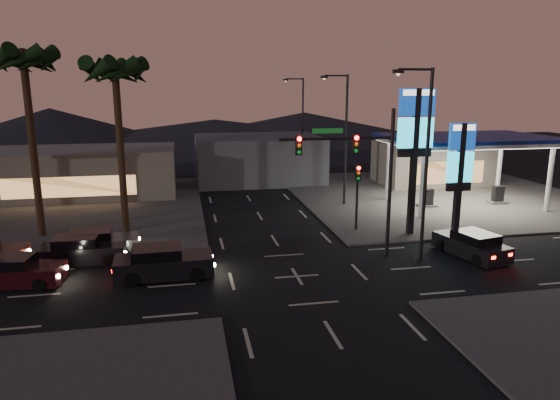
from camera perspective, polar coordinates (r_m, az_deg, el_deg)
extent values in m
plane|color=black|center=(24.70, 1.95, -8.73)|extent=(140.00, 140.00, 0.00)
cube|color=#47443F|center=(44.78, 17.51, 0.56)|extent=(24.00, 24.00, 0.12)
cube|color=#47443F|center=(40.88, -26.03, -1.27)|extent=(24.00, 24.00, 0.12)
cylinder|color=silver|center=(35.93, 16.01, 1.75)|extent=(0.36, 0.36, 5.00)
cylinder|color=silver|center=(41.42, 28.45, 2.10)|extent=(0.36, 0.36, 5.00)
cylinder|color=silver|center=(41.28, 12.27, 3.32)|extent=(0.36, 0.36, 5.00)
cylinder|color=silver|center=(46.13, 23.78, 3.50)|extent=(0.36, 0.36, 5.00)
cube|color=silver|center=(40.59, 20.67, 6.49)|extent=(12.00, 8.00, 0.50)
cube|color=white|center=(40.62, 20.64, 6.07)|extent=(11.60, 7.60, 0.06)
cube|color=navy|center=(40.58, 20.69, 6.70)|extent=(12.20, 8.20, 0.25)
cube|color=black|center=(39.78, 16.49, 0.25)|extent=(0.80, 0.50, 1.40)
cube|color=black|center=(42.86, 23.63, 0.57)|extent=(0.80, 0.50, 1.40)
cube|color=#726B5B|center=(49.72, 16.97, 4.03)|extent=(10.00, 6.00, 4.00)
cube|color=black|center=(31.41, 15.02, 3.99)|extent=(0.35, 0.35, 9.00)
cube|color=navy|center=(31.10, 15.42, 10.74)|extent=(2.20, 0.30, 1.60)
cube|color=white|center=(31.09, 15.48, 11.75)|extent=(1.98, 0.32, 0.35)
cube|color=#17C2DD|center=(31.20, 15.22, 7.44)|extent=(2.20, 0.30, 1.80)
cube|color=black|center=(31.32, 15.09, 5.26)|extent=(2.09, 0.28, 0.50)
cube|color=black|center=(31.89, 19.75, 1.98)|extent=(0.35, 0.35, 7.00)
cube|color=navy|center=(31.53, 20.11, 6.80)|extent=(1.60, 0.30, 1.60)
cube|color=white|center=(31.49, 20.19, 7.80)|extent=(1.44, 0.32, 0.35)
cube|color=#17C2DD|center=(31.75, 19.87, 3.57)|extent=(1.60, 0.30, 1.80)
cube|color=black|center=(31.94, 19.71, 1.45)|extent=(1.52, 0.28, 0.50)
cylinder|color=black|center=(27.12, 12.46, 1.73)|extent=(0.20, 0.20, 8.00)
cylinder|color=black|center=(25.71, 6.53, 6.99)|extent=(6.00, 0.14, 0.14)
cube|color=#0C3F14|center=(25.53, 5.47, 7.88)|extent=(1.60, 0.05, 0.25)
cube|color=black|center=(26.06, 8.63, 6.34)|extent=(0.32, 0.25, 1.00)
sphere|color=#FF0C07|center=(25.89, 8.76, 7.03)|extent=(0.22, 0.22, 0.22)
sphere|color=orange|center=(25.92, 8.74, 6.31)|extent=(0.20, 0.20, 0.20)
sphere|color=#0CB226|center=(25.96, 8.71, 5.58)|extent=(0.20, 0.20, 0.20)
cube|color=black|center=(25.22, 2.15, 6.27)|extent=(0.32, 0.25, 1.00)
sphere|color=#FF0C07|center=(25.04, 2.23, 6.98)|extent=(0.22, 0.22, 0.22)
sphere|color=orange|center=(25.07, 2.23, 6.23)|extent=(0.20, 0.20, 0.20)
sphere|color=#0CB226|center=(25.11, 2.22, 5.48)|extent=(0.20, 0.20, 0.20)
cylinder|color=black|center=(32.07, 8.77, -0.10)|extent=(0.16, 0.16, 4.00)
cube|color=black|center=(31.72, 8.88, 3.07)|extent=(0.32, 0.25, 1.00)
sphere|color=#FF0C07|center=(31.53, 8.99, 3.62)|extent=(0.22, 0.22, 0.22)
sphere|color=orange|center=(31.58, 8.97, 3.03)|extent=(0.20, 0.20, 0.20)
sphere|color=#0CB226|center=(31.64, 8.95, 2.44)|extent=(0.20, 0.20, 0.20)
cylinder|color=black|center=(26.70, 16.37, 3.52)|extent=(0.18, 0.18, 10.00)
cylinder|color=black|center=(26.00, 15.24, 14.21)|extent=(1.80, 0.12, 0.12)
cube|color=black|center=(25.62, 13.37, 14.11)|extent=(0.50, 0.25, 0.18)
sphere|color=#FFCC8C|center=(25.62, 13.35, 13.84)|extent=(0.20, 0.20, 0.20)
cylinder|color=black|center=(38.60, 7.53, 6.61)|extent=(0.18, 0.18, 10.00)
cylinder|color=black|center=(38.13, 6.42, 13.95)|extent=(1.80, 0.12, 0.12)
cube|color=black|center=(37.87, 5.08, 13.83)|extent=(0.50, 0.25, 0.18)
sphere|color=#FFCC8C|center=(37.86, 5.08, 13.65)|extent=(0.20, 0.20, 0.20)
cylinder|color=black|center=(52.01, 2.61, 8.26)|extent=(0.18, 0.18, 10.00)
cylinder|color=black|center=(51.66, 1.66, 13.67)|extent=(1.80, 0.12, 0.12)
cube|color=black|center=(51.47, 0.66, 13.57)|extent=(0.50, 0.25, 0.18)
sphere|color=#FFCC8C|center=(51.47, 0.66, 13.44)|extent=(0.20, 0.20, 0.20)
cylinder|color=black|center=(32.36, -17.74, 5.14)|extent=(0.44, 0.44, 10.20)
sphere|color=black|center=(32.14, -18.37, 14.18)|extent=(0.90, 0.90, 0.90)
cone|color=black|center=(32.01, -15.96, 13.80)|extent=(0.90, 2.74, 1.91)
cone|color=black|center=(32.95, -16.50, 13.73)|extent=(2.57, 2.57, 1.91)
cone|color=black|center=(33.42, -18.06, 13.60)|extent=(2.74, 0.90, 1.91)
cone|color=black|center=(33.16, -19.75, 13.50)|extent=(2.57, 2.57, 1.91)
cone|color=black|center=(32.31, -20.68, 13.47)|extent=(0.90, 2.74, 1.91)
cone|color=black|center=(31.34, -20.25, 13.55)|extent=(2.57, 2.57, 1.91)
cone|color=black|center=(30.84, -18.63, 13.69)|extent=(2.74, 0.90, 1.91)
cone|color=black|center=(31.12, -16.81, 13.80)|extent=(2.57, 2.57, 1.91)
cylinder|color=black|center=(33.28, -26.38, 5.14)|extent=(0.44, 0.44, 10.80)
sphere|color=black|center=(33.13, -27.32, 14.42)|extent=(0.90, 0.90, 0.90)
cone|color=black|center=(32.80, -25.02, 14.14)|extent=(0.90, 2.74, 1.91)
cone|color=black|center=(33.78, -25.30, 14.04)|extent=(2.57, 2.57, 1.91)
cone|color=black|center=(34.37, -26.67, 13.87)|extent=(2.74, 0.90, 1.91)
cone|color=black|center=(34.25, -28.36, 13.71)|extent=(2.57, 2.57, 1.91)
cone|color=black|center=(32.49, -29.31, 13.74)|extent=(2.57, 2.57, 1.91)
cone|color=black|center=(31.87, -27.91, 13.94)|extent=(2.74, 0.90, 1.91)
cone|color=black|center=(31.99, -26.10, 14.10)|extent=(2.57, 2.57, 1.91)
cube|color=#726B5B|center=(45.80, -21.98, 2.96)|extent=(16.00, 8.00, 4.00)
cube|color=#4C4C51|center=(49.41, -2.54, 4.75)|extent=(12.00, 9.00, 4.40)
cone|color=black|center=(84.95, -24.70, 7.49)|extent=(40.00, 40.00, 6.00)
cone|color=black|center=(85.09, 2.77, 8.29)|extent=(50.00, 50.00, 5.00)
cone|color=black|center=(82.86, -7.46, 7.74)|extent=(60.00, 60.00, 4.00)
cube|color=black|center=(25.09, -13.08, -7.30)|extent=(4.70, 2.07, 0.95)
cube|color=black|center=(24.90, -13.89, -5.95)|extent=(2.37, 1.85, 0.69)
cylinder|color=black|center=(26.03, -9.76, -6.97)|extent=(0.68, 0.27, 0.68)
cylinder|color=black|center=(24.35, -9.54, -8.38)|extent=(0.68, 0.27, 0.68)
cylinder|color=black|center=(26.10, -16.32, -7.27)|extent=(0.68, 0.27, 0.68)
cylinder|color=black|center=(24.41, -16.58, -8.69)|extent=(0.68, 0.27, 0.68)
sphere|color=#FFF2BF|center=(25.72, -7.86, -6.40)|extent=(0.23, 0.23, 0.23)
sphere|color=#FFF2BF|center=(24.53, -7.62, -7.36)|extent=(0.23, 0.23, 0.23)
cube|color=#FF140A|center=(25.80, -18.30, -6.69)|extent=(0.09, 0.27, 0.15)
cube|color=#FF140A|center=(24.61, -18.58, -7.66)|extent=(0.09, 0.27, 0.15)
cube|color=black|center=(26.52, -27.90, -7.54)|extent=(4.32, 2.18, 0.85)
cube|color=black|center=(26.46, -28.60, -6.36)|extent=(2.24, 1.82, 0.61)
cylinder|color=black|center=(26.81, -24.57, -7.48)|extent=(0.63, 0.29, 0.61)
cylinder|color=black|center=(25.40, -25.77, -8.70)|extent=(0.63, 0.29, 0.61)
sphere|color=#FFF2BF|center=(26.26, -23.23, -7.11)|extent=(0.21, 0.21, 0.21)
sphere|color=#FFF2BF|center=(25.25, -24.03, -7.97)|extent=(0.21, 0.21, 0.21)
cube|color=slate|center=(29.20, -20.14, -4.97)|extent=(4.51, 2.18, 0.90)
cube|color=black|center=(29.06, -20.82, -3.88)|extent=(2.32, 1.86, 0.65)
cylinder|color=black|center=(29.98, -17.34, -4.77)|extent=(0.65, 0.29, 0.64)
cylinder|color=black|center=(28.37, -17.42, -5.77)|extent=(0.65, 0.29, 0.64)
cylinder|color=black|center=(30.22, -22.63, -5.05)|extent=(0.65, 0.29, 0.64)
cylinder|color=black|center=(28.63, -23.02, -6.05)|extent=(0.65, 0.29, 0.64)
sphere|color=#FFF2BF|center=(29.64, -15.85, -4.27)|extent=(0.22, 0.22, 0.22)
sphere|color=#FFF2BF|center=(28.49, -15.84, -4.95)|extent=(0.22, 0.22, 0.22)
cube|color=#FF140A|center=(30.00, -24.26, -4.57)|extent=(0.10, 0.25, 0.14)
cube|color=#FF140A|center=(28.87, -24.59, -5.25)|extent=(0.10, 0.25, 0.14)
cube|color=black|center=(28.34, -21.53, -5.62)|extent=(4.41, 1.96, 0.89)
cube|color=black|center=(28.24, -22.21, -4.48)|extent=(2.23, 1.75, 0.64)
cylinder|color=black|center=(28.93, -18.46, -5.49)|extent=(0.64, 0.26, 0.63)
cylinder|color=black|center=(27.36, -19.00, -6.57)|extent=(0.64, 0.26, 0.63)
cylinder|color=black|center=(29.52, -23.80, -5.57)|extent=(0.64, 0.26, 0.63)
cylinder|color=black|center=(27.98, -24.63, -6.63)|extent=(0.64, 0.26, 0.63)
sphere|color=#FFF2BF|center=(28.49, -17.00, -5.04)|extent=(0.22, 0.22, 0.22)
sphere|color=#FFF2BF|center=(27.37, -17.32, -5.79)|extent=(0.22, 0.22, 0.22)
cube|color=#FF140A|center=(29.39, -25.47, -5.04)|extent=(0.09, 0.25, 0.14)
cube|color=#FF140A|center=(28.31, -26.12, -5.75)|extent=(0.09, 0.25, 0.14)
cylinder|color=black|center=(30.10, -28.06, -5.62)|extent=(0.68, 0.29, 0.66)
cylinder|color=black|center=(28.54, -29.25, -6.71)|extent=(0.68, 0.29, 0.66)
sphere|color=#FFF2BF|center=(29.50, -26.77, -5.21)|extent=(0.23, 0.23, 0.23)
sphere|color=#FFF2BF|center=(28.38, -27.57, -5.96)|extent=(0.23, 0.23, 0.23)
cube|color=black|center=(29.27, 20.96, -5.03)|extent=(2.66, 4.54, 0.87)
cube|color=black|center=(28.92, 21.45, -4.08)|extent=(2.06, 2.43, 0.63)
cylinder|color=black|center=(29.73, 17.97, -4.98)|extent=(0.36, 0.65, 0.62)
cylinder|color=black|center=(30.81, 20.28, -4.54)|extent=(0.36, 0.65, 0.62)
cylinder|color=black|center=(27.88, 21.64, -6.44)|extent=(0.36, 0.65, 0.62)
cylinder|color=black|center=(29.03, 23.96, -5.90)|extent=(0.36, 0.65, 0.62)
cube|color=#FF140A|center=(27.43, 23.20, -6.08)|extent=(0.25, 0.13, 0.14)
cube|color=#FF140A|center=(28.26, 24.83, -5.69)|extent=(0.25, 0.13, 0.14)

